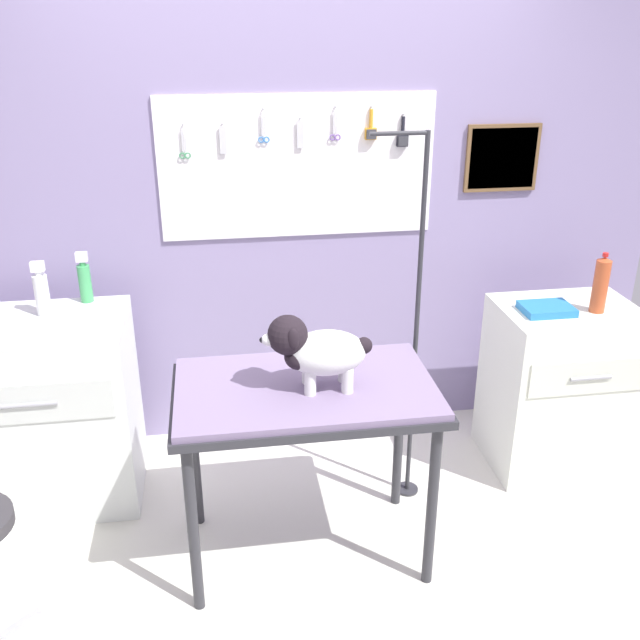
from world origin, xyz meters
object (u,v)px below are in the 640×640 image
Objects in this scene: grooming_arm at (414,341)px; dog at (315,350)px; grooming_table at (306,403)px; soda_bottle at (601,284)px; cabinet_right at (559,386)px; counter_left at (49,411)px; conditioner_bottle at (42,292)px.

dog is at bearing -143.51° from grooming_arm.
grooming_table is 0.26m from dog.
cabinet_right is at bearing 152.41° from soda_bottle.
dog is at bearing -42.87° from grooming_table.
dog reaches higher than counter_left.
grooming_table is at bearing -27.39° from counter_left.
grooming_table is 0.60× the size of grooming_arm.
grooming_arm is 0.96m from soda_bottle.
counter_left is at bearing 152.06° from dog.
grooming_table is 1.33m from counter_left.
soda_bottle is at bearing 6.64° from grooming_arm.
counter_left is 1.06× the size of cabinet_right.
conditioner_bottle reaches higher than cabinet_right.
counter_left is at bearing 171.51° from grooming_arm.
grooming_arm is at bearing 32.28° from grooming_table.
dog is (-0.51, -0.38, 0.17)m from grooming_arm.
grooming_arm is 2.04× the size of cabinet_right.
soda_bottle is (2.63, -0.14, 0.54)m from counter_left.
grooming_table is 1.23× the size of cabinet_right.
counter_left is (-1.19, 0.63, -0.54)m from dog.
cabinet_right is (2.53, -0.09, -0.03)m from counter_left.
conditioner_bottle is at bearing 148.53° from grooming_table.
cabinet_right is at bearing -2.03° from counter_left.
conditioner_bottle is (-1.15, 0.71, 0.03)m from dog.
soda_bottle is at bearing -5.04° from conditioner_bottle.
grooming_arm is 6.90× the size of conditioner_bottle.
counter_left is 2.53m from cabinet_right.
dog is 1.45m from counter_left.
grooming_arm is at bearing 36.49° from dog.
counter_left is (-1.69, 0.25, -0.36)m from grooming_arm.
counter_left is 2.69m from soda_bottle.
grooming_table is at bearing -31.47° from conditioner_bottle.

